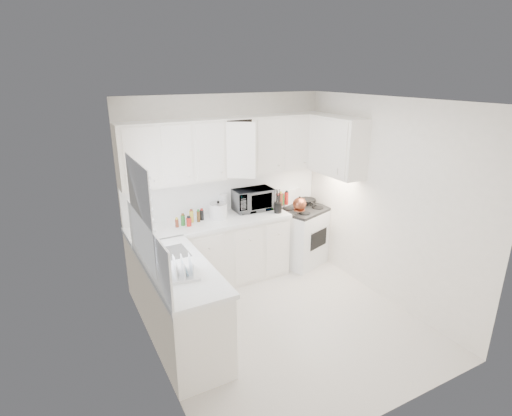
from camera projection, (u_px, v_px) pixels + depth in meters
floor at (283, 322)px, 4.86m from camera, size 3.20×3.20×0.00m
ceiling at (289, 101)px, 4.02m from camera, size 3.20×3.20×0.00m
wall_back at (227, 187)px, 5.78m from camera, size 3.00×0.00×3.00m
wall_front at (396, 286)px, 3.11m from camera, size 3.00×0.00×3.00m
wall_left at (151, 249)px, 3.77m from camera, size 0.00×3.20×3.20m
wall_right at (385, 202)px, 5.11m from camera, size 0.00×3.20×3.20m
window_blinds at (142, 212)px, 3.99m from camera, size 0.06×0.96×1.06m
lower_cabinets_back at (211, 254)px, 5.63m from camera, size 2.22×0.60×0.90m
lower_cabinets_left at (180, 308)px, 4.35m from camera, size 0.60×1.60×0.90m
countertop_back at (210, 223)px, 5.46m from camera, size 2.24×0.64×0.05m
countertop_left at (179, 268)px, 4.20m from camera, size 0.64×1.62×0.05m
backsplash_back at (227, 192)px, 5.79m from camera, size 2.98×0.02×0.55m
backsplash_left at (147, 248)px, 3.97m from camera, size 0.02×1.60×0.55m
upper_cabinets_back at (231, 176)px, 5.57m from camera, size 3.00×0.33×0.80m
upper_cabinets_right at (335, 174)px, 5.66m from camera, size 0.33×0.90×0.80m
sink at (168, 244)px, 4.44m from camera, size 0.42×0.38×0.30m
stove at (302, 228)px, 6.22m from camera, size 0.90×0.82×1.15m
tea_kettle at (300, 203)px, 5.85m from camera, size 0.31×0.29×0.23m
frying_pan at (307, 199)px, 6.31m from camera, size 0.36×0.52×0.04m
microwave at (252, 197)px, 5.85m from camera, size 0.58×0.33×0.39m
rice_cooker at (218, 210)px, 5.52m from camera, size 0.29×0.29×0.25m
paper_towel at (223, 204)px, 5.74m from camera, size 0.12×0.12×0.27m
utensil_crock at (278, 201)px, 5.72m from camera, size 0.13×0.13×0.36m
dish_rack at (178, 267)px, 3.93m from camera, size 0.44×0.36×0.22m
spice_left_0 at (174, 219)px, 5.34m from camera, size 0.06×0.06×0.13m
spice_left_1 at (182, 220)px, 5.30m from camera, size 0.06×0.06×0.13m
spice_left_2 at (185, 217)px, 5.40m from camera, size 0.06×0.06×0.13m
spice_left_3 at (193, 218)px, 5.36m from camera, size 0.06×0.06×0.13m
spice_left_4 at (196, 215)px, 5.47m from camera, size 0.06×0.06×0.13m
spice_left_5 at (203, 217)px, 5.43m from camera, size 0.06×0.06×0.13m
sauce_right_0 at (266, 201)px, 6.00m from camera, size 0.06×0.06×0.19m
sauce_right_1 at (271, 201)px, 5.98m from camera, size 0.06×0.06×0.19m
sauce_right_2 at (272, 200)px, 6.05m from camera, size 0.06×0.06×0.19m
sauce_right_3 at (278, 200)px, 6.03m from camera, size 0.06×0.06×0.19m
sauce_right_4 at (279, 198)px, 6.10m from camera, size 0.06×0.06×0.19m
sauce_right_5 at (284, 199)px, 6.07m from camera, size 0.06×0.06×0.19m
sauce_right_6 at (285, 197)px, 6.15m from camera, size 0.06×0.06×0.19m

